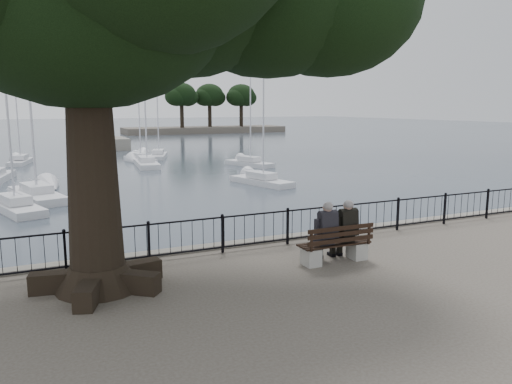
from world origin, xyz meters
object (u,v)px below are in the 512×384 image
bench (335,249)px  lion_monument (99,130)px  person_left (324,234)px  person_right (344,232)px

bench → lion_monument: lion_monument is taller
bench → lion_monument: 49.46m
person_left → lion_monument: lion_monument is taller
bench → person_left: size_ratio=1.20×
person_left → person_right: bearing=-0.4°
bench → lion_monument: size_ratio=0.22×
person_right → person_left: bearing=179.6°
person_left → lion_monument: size_ratio=0.18×
person_left → lion_monument: bearing=88.9°
person_left → person_right: size_ratio=1.00×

